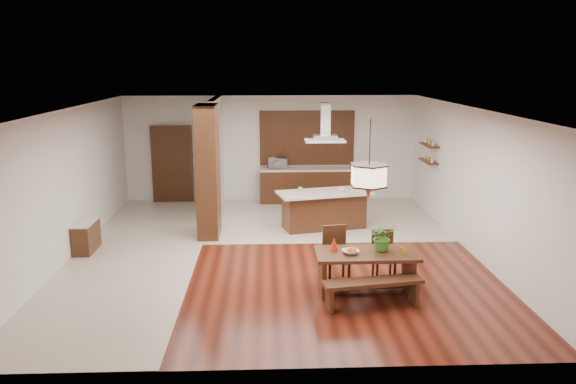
{
  "coord_description": "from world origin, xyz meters",
  "views": [
    {
      "loc": [
        -0.14,
        -10.88,
        3.76
      ],
      "look_at": [
        0.3,
        0.0,
        1.25
      ],
      "focal_mm": 35.0,
      "sensor_mm": 36.0,
      "label": 1
    }
  ],
  "objects_px": {
    "dining_chair_right": "(384,256)",
    "range_hood": "(325,122)",
    "hallway_console": "(86,236)",
    "microwave": "(277,163)",
    "island_cup": "(342,190)",
    "dining_table": "(366,263)",
    "dining_chair_left": "(337,255)",
    "foliage_plant": "(383,237)",
    "kitchen_island": "(324,209)",
    "fruit_bowl": "(350,252)",
    "dining_bench": "(372,294)",
    "pendant_lantern": "(369,160)"
  },
  "relations": [
    {
      "from": "microwave",
      "to": "dining_bench",
      "type": "bearing_deg",
      "value": -85.49
    },
    {
      "from": "hallway_console",
      "to": "fruit_bowl",
      "type": "relative_size",
      "value": 3.31
    },
    {
      "from": "foliage_plant",
      "to": "fruit_bowl",
      "type": "distance_m",
      "value": 0.61
    },
    {
      "from": "dining_table",
      "to": "microwave",
      "type": "bearing_deg",
      "value": 101.94
    },
    {
      "from": "dining_bench",
      "to": "hallway_console",
      "type": "bearing_deg",
      "value": 151.33
    },
    {
      "from": "dining_chair_right",
      "to": "range_hood",
      "type": "relative_size",
      "value": 0.98
    },
    {
      "from": "island_cup",
      "to": "hallway_console",
      "type": "bearing_deg",
      "value": -165.79
    },
    {
      "from": "range_hood",
      "to": "foliage_plant",
      "type": "bearing_deg",
      "value": -80.79
    },
    {
      "from": "foliage_plant",
      "to": "microwave",
      "type": "height_order",
      "value": "microwave"
    },
    {
      "from": "dining_bench",
      "to": "microwave",
      "type": "height_order",
      "value": "microwave"
    },
    {
      "from": "dining_bench",
      "to": "kitchen_island",
      "type": "bearing_deg",
      "value": 94.19
    },
    {
      "from": "dining_table",
      "to": "foliage_plant",
      "type": "xyz_separation_m",
      "value": [
        0.28,
        0.07,
        0.43
      ]
    },
    {
      "from": "dining_chair_left",
      "to": "island_cup",
      "type": "distance_m",
      "value": 3.23
    },
    {
      "from": "fruit_bowl",
      "to": "range_hood",
      "type": "height_order",
      "value": "range_hood"
    },
    {
      "from": "pendant_lantern",
      "to": "fruit_bowl",
      "type": "distance_m",
      "value": 1.54
    },
    {
      "from": "dining_bench",
      "to": "foliage_plant",
      "type": "height_order",
      "value": "foliage_plant"
    },
    {
      "from": "hallway_console",
      "to": "foliage_plant",
      "type": "xyz_separation_m",
      "value": [
        5.61,
        -2.24,
        0.63
      ]
    },
    {
      "from": "dining_chair_left",
      "to": "island_cup",
      "type": "relative_size",
      "value": 7.34
    },
    {
      "from": "foliage_plant",
      "to": "range_hood",
      "type": "height_order",
      "value": "range_hood"
    },
    {
      "from": "dining_chair_left",
      "to": "dining_chair_right",
      "type": "bearing_deg",
      "value": -8.49
    },
    {
      "from": "dining_table",
      "to": "range_hood",
      "type": "bearing_deg",
      "value": 94.82
    },
    {
      "from": "dining_table",
      "to": "pendant_lantern",
      "type": "bearing_deg",
      "value": 90.0
    },
    {
      "from": "dining_chair_left",
      "to": "range_hood",
      "type": "bearing_deg",
      "value": 79.36
    },
    {
      "from": "fruit_bowl",
      "to": "microwave",
      "type": "distance_m",
      "value": 6.5
    },
    {
      "from": "fruit_bowl",
      "to": "island_cup",
      "type": "bearing_deg",
      "value": 84.64
    },
    {
      "from": "dining_table",
      "to": "fruit_bowl",
      "type": "bearing_deg",
      "value": -167.02
    },
    {
      "from": "hallway_console",
      "to": "microwave",
      "type": "bearing_deg",
      "value": 45.3
    },
    {
      "from": "dining_chair_left",
      "to": "hallway_console",
      "type": "bearing_deg",
      "value": 151.11
    },
    {
      "from": "range_hood",
      "to": "island_cup",
      "type": "distance_m",
      "value": 1.59
    },
    {
      "from": "kitchen_island",
      "to": "range_hood",
      "type": "xyz_separation_m",
      "value": [
        0.0,
        0.0,
        2.02
      ]
    },
    {
      "from": "dining_bench",
      "to": "dining_chair_right",
      "type": "xyz_separation_m",
      "value": [
        0.41,
        1.12,
        0.22
      ]
    },
    {
      "from": "dining_table",
      "to": "dining_chair_right",
      "type": "xyz_separation_m",
      "value": [
        0.42,
        0.51,
        -0.07
      ]
    },
    {
      "from": "foliage_plant",
      "to": "range_hood",
      "type": "bearing_deg",
      "value": 99.21
    },
    {
      "from": "dining_table",
      "to": "kitchen_island",
      "type": "distance_m",
      "value": 3.76
    },
    {
      "from": "hallway_console",
      "to": "fruit_bowl",
      "type": "bearing_deg",
      "value": -25.14
    },
    {
      "from": "range_hood",
      "to": "microwave",
      "type": "distance_m",
      "value": 3.1
    },
    {
      "from": "pendant_lantern",
      "to": "dining_chair_right",
      "type": "bearing_deg",
      "value": 50.99
    },
    {
      "from": "dining_bench",
      "to": "island_cup",
      "type": "relative_size",
      "value": 12.09
    },
    {
      "from": "pendant_lantern",
      "to": "range_hood",
      "type": "relative_size",
      "value": 1.46
    },
    {
      "from": "pendant_lantern",
      "to": "kitchen_island",
      "type": "distance_m",
      "value": 4.17
    },
    {
      "from": "dining_bench",
      "to": "dining_chair_left",
      "type": "bearing_deg",
      "value": 110.84
    },
    {
      "from": "hallway_console",
      "to": "dining_chair_right",
      "type": "xyz_separation_m",
      "value": [
        5.74,
        -1.79,
        0.13
      ]
    },
    {
      "from": "island_cup",
      "to": "dining_chair_right",
      "type": "bearing_deg",
      "value": -83.85
    },
    {
      "from": "kitchen_island",
      "to": "range_hood",
      "type": "height_order",
      "value": "range_hood"
    },
    {
      "from": "dining_chair_left",
      "to": "island_cup",
      "type": "xyz_separation_m",
      "value": [
        0.5,
        3.16,
        0.44
      ]
    },
    {
      "from": "dining_chair_left",
      "to": "pendant_lantern",
      "type": "relative_size",
      "value": 0.74
    },
    {
      "from": "dining_bench",
      "to": "foliage_plant",
      "type": "relative_size",
      "value": 3.31
    },
    {
      "from": "dining_chair_left",
      "to": "range_hood",
      "type": "xyz_separation_m",
      "value": [
        0.11,
        3.24,
        1.98
      ]
    },
    {
      "from": "dining_chair_right",
      "to": "kitchen_island",
      "type": "bearing_deg",
      "value": 100.6
    },
    {
      "from": "dining_bench",
      "to": "dining_chair_left",
      "type": "height_order",
      "value": "dining_chair_left"
    }
  ]
}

